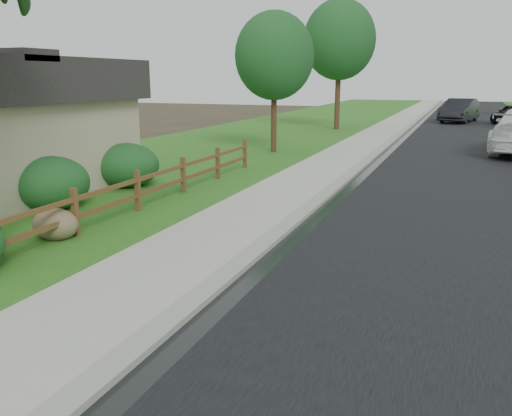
% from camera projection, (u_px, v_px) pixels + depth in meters
% --- Properties ---
extents(ground, '(120.00, 120.00, 0.00)m').
position_uv_depth(ground, '(31.00, 407.00, 5.70)').
color(ground, '#38301E').
extents(road, '(8.00, 90.00, 0.02)m').
position_uv_depth(road, '(475.00, 129.00, 35.84)').
color(road, black).
rests_on(road, ground).
extents(curb, '(0.40, 90.00, 0.12)m').
position_uv_depth(curb, '(409.00, 126.00, 37.29)').
color(curb, gray).
rests_on(curb, ground).
extents(wet_gutter, '(0.50, 90.00, 0.00)m').
position_uv_depth(wet_gutter, '(414.00, 127.00, 37.18)').
color(wet_gutter, black).
rests_on(wet_gutter, road).
extents(sidewalk, '(2.20, 90.00, 0.10)m').
position_uv_depth(sidewalk, '(390.00, 126.00, 37.75)').
color(sidewalk, '#A19D8C').
rests_on(sidewalk, ground).
extents(grass_strip, '(1.60, 90.00, 0.06)m').
position_uv_depth(grass_strip, '(363.00, 125.00, 38.42)').
color(grass_strip, '#205719').
rests_on(grass_strip, ground).
extents(lawn_near, '(9.00, 90.00, 0.04)m').
position_uv_depth(lawn_near, '(293.00, 123.00, 40.23)').
color(lawn_near, '#205719').
rests_on(lawn_near, ground).
extents(ranch_fence, '(0.12, 16.92, 1.10)m').
position_uv_depth(ranch_fence, '(109.00, 199.00, 12.62)').
color(ranch_fence, '#53311B').
rests_on(ranch_fence, ground).
extents(dark_car_far, '(3.03, 5.64, 1.77)m').
position_uv_depth(dark_car_far, '(460.00, 110.00, 41.19)').
color(dark_car_far, black).
rests_on(dark_car_far, road).
extents(boulder, '(1.15, 0.94, 0.69)m').
position_uv_depth(boulder, '(55.00, 224.00, 11.43)').
color(boulder, brown).
rests_on(boulder, ground).
extents(shrub_b, '(2.55, 2.55, 1.40)m').
position_uv_depth(shrub_b, '(50.00, 183.00, 14.01)').
color(shrub_b, '#194620').
rests_on(shrub_b, ground).
extents(shrub_d, '(2.34, 2.34, 1.38)m').
position_uv_depth(shrub_d, '(126.00, 165.00, 16.90)').
color(shrub_d, '#194620').
rests_on(shrub_d, ground).
extents(tree_near_left, '(3.50, 3.50, 6.21)m').
position_uv_depth(tree_near_left, '(274.00, 56.00, 23.80)').
color(tree_near_left, '#361F16').
rests_on(tree_near_left, ground).
extents(tree_mid_left, '(4.58, 4.58, 8.19)m').
position_uv_depth(tree_mid_left, '(339.00, 40.00, 34.29)').
color(tree_mid_left, '#361F16').
rests_on(tree_mid_left, ground).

